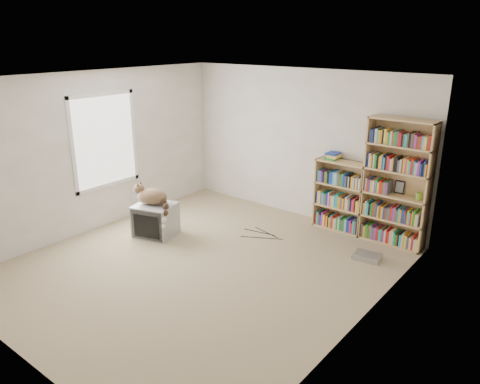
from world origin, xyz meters
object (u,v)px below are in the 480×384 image
Objects in this scene: dvd_player at (367,257)px; cat at (154,200)px; bookcase_tall at (397,186)px; bookcase_short at (341,198)px; crt_tv at (156,220)px.

cat is at bearing -163.37° from dvd_player.
bookcase_tall is 1.67× the size of bookcase_short.
bookcase_tall is at bearing 0.03° from bookcase_short.
crt_tv is 0.63× the size of bookcase_short.
bookcase_tall is (3.00, 2.03, 0.64)m from crt_tv.
cat is (0.02, -0.02, 0.35)m from crt_tv.
bookcase_tall is (2.98, 2.06, 0.30)m from cat.
crt_tv is 1.99× the size of dvd_player.
cat is 3.26m from dvd_player.
dvd_player is at bearing -92.78° from bookcase_tall.
crt_tv is at bearing -163.92° from dvd_player.
bookcase_short reaches higher than crt_tv.
bookcase_short is at bearing 26.73° from crt_tv.
bookcase_short reaches higher than cat.
crt_tv is 0.93× the size of cat.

